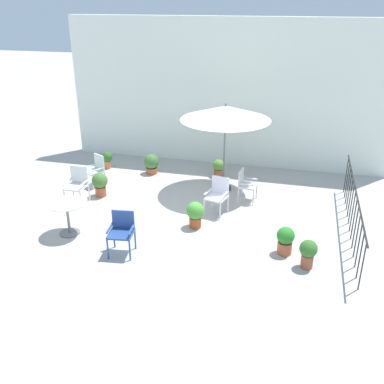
% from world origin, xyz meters
% --- Properties ---
extents(ground_plane, '(60.00, 60.00, 0.00)m').
position_xyz_m(ground_plane, '(0.00, 0.00, 0.00)').
color(ground_plane, '#B3ADA5').
extents(villa_facade, '(9.87, 0.30, 4.40)m').
position_xyz_m(villa_facade, '(0.00, 3.80, 2.20)').
color(villa_facade, white).
rests_on(villa_facade, ground).
extents(terrace_railing, '(0.03, 4.88, 1.01)m').
position_xyz_m(terrace_railing, '(3.64, 0.00, 0.68)').
color(terrace_railing, black).
rests_on(terrace_railing, ground).
extents(patio_umbrella_0, '(2.37, 2.37, 2.40)m').
position_xyz_m(patio_umbrella_0, '(0.41, 1.61, 2.14)').
color(patio_umbrella_0, '#2D2D2D').
rests_on(patio_umbrella_0, ground).
extents(cafe_table_0, '(0.83, 0.83, 0.76)m').
position_xyz_m(cafe_table_0, '(-2.50, -1.68, 0.54)').
color(cafe_table_0, white).
rests_on(cafe_table_0, ground).
extents(patio_chair_0, '(0.55, 0.55, 0.89)m').
position_xyz_m(patio_chair_0, '(-1.03, -2.10, 0.53)').
color(patio_chair_0, '#2D4D8F').
rests_on(patio_chair_0, ground).
extents(patio_chair_1, '(0.47, 0.50, 0.84)m').
position_xyz_m(patio_chair_1, '(1.08, 1.06, 0.49)').
color(patio_chair_1, silver).
rests_on(patio_chair_1, ground).
extents(patio_chair_2, '(0.49, 0.50, 0.94)m').
position_xyz_m(patio_chair_2, '(-3.09, -0.09, 0.54)').
color(patio_chair_2, white).
rests_on(patio_chair_2, ground).
extents(patio_chair_3, '(0.59, 0.59, 0.88)m').
position_xyz_m(patio_chair_3, '(-3.11, 1.04, 0.50)').
color(patio_chair_3, silver).
rests_on(patio_chair_3, ground).
extents(patio_chair_4, '(0.57, 0.59, 0.91)m').
position_xyz_m(patio_chair_4, '(0.53, 0.18, 0.52)').
color(patio_chair_4, white).
rests_on(patio_chair_4, ground).
extents(potted_plant_0, '(0.41, 0.41, 0.63)m').
position_xyz_m(potted_plant_0, '(0.18, -0.68, 0.35)').
color(potted_plant_0, '#B0512B').
rests_on(potted_plant_0, ground).
extents(potted_plant_1, '(0.32, 0.32, 0.52)m').
position_xyz_m(potted_plant_1, '(-3.40, 2.36, 0.30)').
color(potted_plant_1, '#D06F45').
rests_on(potted_plant_1, ground).
extents(potted_plant_2, '(0.35, 0.35, 0.60)m').
position_xyz_m(potted_plant_2, '(2.71, -1.74, 0.35)').
color(potted_plant_2, '#9F5338').
rests_on(potted_plant_2, ground).
extents(potted_plant_3, '(0.44, 0.44, 0.59)m').
position_xyz_m(potted_plant_3, '(-1.92, 2.27, 0.31)').
color(potted_plant_3, '#AF5936').
rests_on(potted_plant_3, ground).
extents(potted_plant_4, '(0.35, 0.35, 0.53)m').
position_xyz_m(potted_plant_4, '(0.08, 2.53, 0.30)').
color(potted_plant_4, '#B85332').
rests_on(potted_plant_4, ground).
extents(potted_plant_5, '(0.42, 0.42, 0.65)m').
position_xyz_m(potted_plant_5, '(-2.69, 0.37, 0.37)').
color(potted_plant_5, '#B65536').
rests_on(potted_plant_5, ground).
extents(potted_plant_6, '(0.37, 0.37, 0.61)m').
position_xyz_m(potted_plant_6, '(2.25, -1.33, 0.33)').
color(potted_plant_6, '#B65D3C').
rests_on(potted_plant_6, ground).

